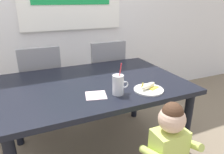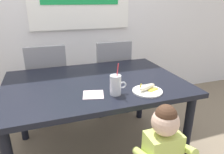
{
  "view_description": "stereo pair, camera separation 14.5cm",
  "coord_description": "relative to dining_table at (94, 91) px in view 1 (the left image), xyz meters",
  "views": [
    {
      "loc": [
        -0.53,
        -1.57,
        1.41
      ],
      "look_at": [
        0.12,
        -0.1,
        0.81
      ],
      "focal_mm": 33.1,
      "sensor_mm": 36.0,
      "label": 1
    },
    {
      "loc": [
        -0.4,
        -1.63,
        1.41
      ],
      "look_at": [
        0.12,
        -0.1,
        0.81
      ],
      "focal_mm": 33.1,
      "sensor_mm": 36.0,
      "label": 2
    }
  ],
  "objects": [
    {
      "name": "paper_napkin",
      "position": [
        -0.08,
        -0.27,
        0.09
      ],
      "size": [
        0.18,
        0.18,
        0.0
      ],
      "primitive_type": "cube",
      "rotation": [
        0.0,
        0.0,
        -0.24
      ],
      "color": "silver",
      "rests_on": "dining_table"
    },
    {
      "name": "ground_plane",
      "position": [
        0.0,
        0.0,
        -0.66
      ],
      "size": [
        24.0,
        24.0,
        0.0
      ],
      "primitive_type": "plane",
      "color": "#7A6B56"
    },
    {
      "name": "peeled_banana",
      "position": [
        0.33,
        -0.33,
        0.12
      ],
      "size": [
        0.18,
        0.13,
        0.07
      ],
      "rotation": [
        0.0,
        0.0,
        0.37
      ],
      "color": "#F4EAC6",
      "rests_on": "snack_plate"
    },
    {
      "name": "dining_table",
      "position": [
        0.0,
        0.0,
        0.0
      ],
      "size": [
        1.52,
        1.05,
        0.75
      ],
      "color": "black",
      "rests_on": "ground"
    },
    {
      "name": "milk_cup",
      "position": [
        0.08,
        -0.31,
        0.15
      ],
      "size": [
        0.13,
        0.08,
        0.25
      ],
      "color": "silver",
      "rests_on": "dining_table"
    },
    {
      "name": "snack_plate",
      "position": [
        0.33,
        -0.35,
        0.09
      ],
      "size": [
        0.23,
        0.23,
        0.01
      ],
      "primitive_type": "cylinder",
      "color": "white",
      "rests_on": "dining_table"
    },
    {
      "name": "toddler_standing",
      "position": [
        0.25,
        -0.73,
        -0.14
      ],
      "size": [
        0.33,
        0.24,
        0.84
      ],
      "color": "#3F4760",
      "rests_on": "ground"
    },
    {
      "name": "dining_chair_right",
      "position": [
        0.39,
        0.7,
        -0.12
      ],
      "size": [
        0.44,
        0.44,
        0.96
      ],
      "rotation": [
        0.0,
        0.0,
        3.14
      ],
      "color": "gray",
      "rests_on": "ground"
    },
    {
      "name": "dining_chair_left",
      "position": [
        -0.38,
        0.71,
        -0.12
      ],
      "size": [
        0.44,
        0.45,
        0.96
      ],
      "rotation": [
        0.0,
        0.0,
        3.14
      ],
      "color": "gray",
      "rests_on": "ground"
    }
  ]
}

